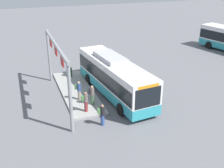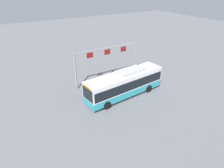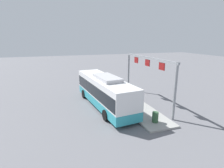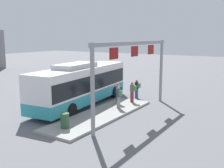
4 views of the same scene
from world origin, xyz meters
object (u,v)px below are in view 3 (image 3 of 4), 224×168
(person_boarding, at_px, (124,88))
(person_waiting_mid, at_px, (131,93))
(person_waiting_far, at_px, (121,91))
(trash_bin, at_px, (155,117))
(bus_main, at_px, (104,90))
(person_waiting_near, at_px, (113,86))

(person_boarding, relative_size, person_waiting_mid, 1.00)
(person_waiting_far, relative_size, trash_bin, 1.86)
(bus_main, distance_m, person_waiting_mid, 3.40)
(trash_bin, bearing_deg, person_waiting_far, 3.61)
(person_waiting_far, bearing_deg, person_waiting_mid, 141.49)
(person_waiting_near, distance_m, person_waiting_far, 3.09)
(person_waiting_far, bearing_deg, person_boarding, -111.23)
(bus_main, relative_size, person_boarding, 6.62)
(person_boarding, distance_m, person_waiting_mid, 2.19)
(person_waiting_near, xyz_separation_m, person_waiting_far, (-3.08, 0.14, 0.16))
(person_waiting_near, xyz_separation_m, person_waiting_mid, (-4.31, -0.65, 0.16))
(person_waiting_near, distance_m, trash_bin, 9.91)
(person_boarding, distance_m, trash_bin, 7.81)
(trash_bin, bearing_deg, person_waiting_near, 1.65)
(bus_main, bearing_deg, person_waiting_far, -64.60)
(person_waiting_mid, distance_m, trash_bin, 5.62)
(person_waiting_mid, xyz_separation_m, person_waiting_far, (1.23, 0.80, 0.00))
(person_boarding, xyz_separation_m, person_waiting_far, (-0.97, 0.80, 0.00))
(bus_main, xyz_separation_m, trash_bin, (-5.30, -2.93, -1.20))
(person_waiting_near, height_order, person_waiting_mid, person_waiting_mid)
(person_waiting_near, relative_size, trash_bin, 1.86)
(person_boarding, height_order, person_waiting_far, same)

